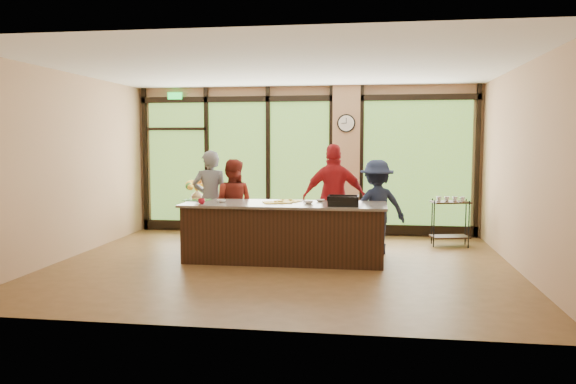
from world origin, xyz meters
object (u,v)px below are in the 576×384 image
(island_base, at_px, (284,233))
(cook_left, at_px, (211,199))
(cook_right, at_px, (377,207))
(roasting_pan, at_px, (343,203))
(bar_cart, at_px, (450,216))
(flower_stand, at_px, (197,219))

(island_base, bearing_deg, cook_left, 150.03)
(cook_right, distance_m, roasting_pan, 1.13)
(cook_left, relative_size, bar_cart, 1.93)
(cook_left, relative_size, cook_right, 1.10)
(cook_right, relative_size, flower_stand, 2.22)
(roasting_pan, xyz_separation_m, bar_cart, (1.84, 1.87, -0.42))
(island_base, xyz_separation_m, roasting_pan, (0.94, -0.21, 0.52))
(cook_left, height_order, roasting_pan, cook_left)
(island_base, height_order, cook_right, cook_right)
(flower_stand, bearing_deg, island_base, -17.73)
(cook_right, height_order, flower_stand, cook_right)
(island_base, bearing_deg, bar_cart, 30.94)
(roasting_pan, xyz_separation_m, flower_stand, (-2.96, 2.07, -0.60))
(island_base, height_order, roasting_pan, roasting_pan)
(flower_stand, bearing_deg, cook_right, 7.64)
(roasting_pan, bearing_deg, cook_right, 60.87)
(cook_right, distance_m, flower_stand, 3.66)
(roasting_pan, relative_size, bar_cart, 0.52)
(cook_right, xyz_separation_m, bar_cart, (1.33, 0.88, -0.25))
(cook_left, relative_size, flower_stand, 2.43)
(island_base, bearing_deg, flower_stand, 137.33)
(cook_left, distance_m, flower_stand, 1.28)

